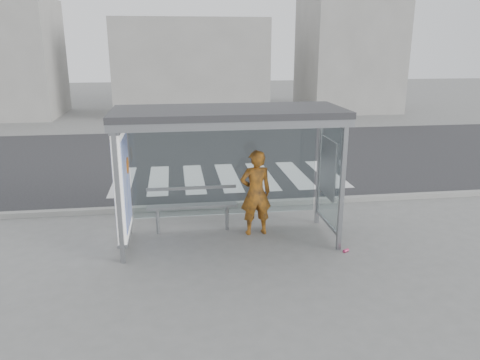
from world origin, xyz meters
The scene contains 10 objects.
ground centered at (0.00, 0.00, 0.00)m, with size 80.00×80.00×0.00m, color slate.
road centered at (0.00, 7.00, 0.00)m, with size 30.00×10.00×0.01m, color #242426.
curb centered at (0.00, 1.95, 0.06)m, with size 30.00×0.18×0.12m, color gray.
crosswalk centered at (0.50, 4.50, 0.00)m, with size 6.55×3.00×0.00m.
bus_shelter centered at (-0.37, 0.06, 1.98)m, with size 4.25×1.65×2.62m.
building_center centered at (0.00, 18.00, 2.50)m, with size 8.00×5.00×5.00m, color gray.
building_right centered at (9.00, 18.00, 3.50)m, with size 5.00×5.00×7.00m, color gray.
person centered at (0.57, 0.29, 0.88)m, with size 0.64×0.42×1.76m, color #ED4016.
bench centered at (-0.70, 0.58, 0.56)m, with size 1.84×0.22×0.95m.
soda_can centered at (2.10, -0.84, 0.03)m, with size 0.06×0.06×0.12m, color #C43969.
Camera 1 is at (-1.00, -8.52, 3.78)m, focal length 35.00 mm.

